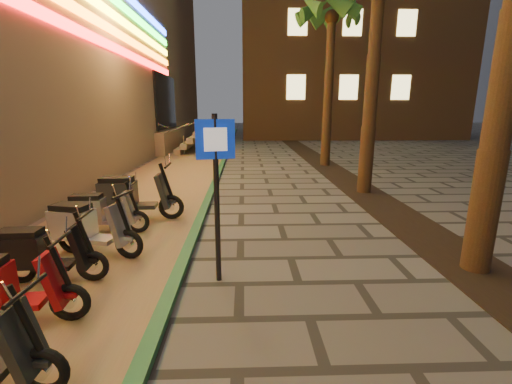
{
  "coord_description": "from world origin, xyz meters",
  "views": [
    {
      "loc": [
        0.08,
        -2.71,
        2.39
      ],
      "look_at": [
        0.25,
        2.21,
        1.2
      ],
      "focal_mm": 24.0,
      "sensor_mm": 36.0,
      "label": 1
    }
  ],
  "objects_px": {
    "pedestrian_sign": "(216,177)",
    "scooter_5": "(2,288)",
    "scooter_7": "(86,227)",
    "scooter_8": "(100,212)",
    "scooter_6": "(39,253)",
    "scooter_9": "(131,196)"
  },
  "relations": [
    {
      "from": "pedestrian_sign",
      "to": "scooter_5",
      "type": "xyz_separation_m",
      "value": [
        -2.34,
        -0.95,
        -1.06
      ]
    },
    {
      "from": "scooter_7",
      "to": "scooter_8",
      "type": "relative_size",
      "value": 1.09
    },
    {
      "from": "scooter_6",
      "to": "scooter_9",
      "type": "bearing_deg",
      "value": 80.36
    },
    {
      "from": "scooter_5",
      "to": "scooter_8",
      "type": "bearing_deg",
      "value": 88.42
    },
    {
      "from": "pedestrian_sign",
      "to": "scooter_5",
      "type": "bearing_deg",
      "value": -170.67
    },
    {
      "from": "scooter_7",
      "to": "scooter_8",
      "type": "height_order",
      "value": "scooter_7"
    },
    {
      "from": "pedestrian_sign",
      "to": "scooter_8",
      "type": "height_order",
      "value": "pedestrian_sign"
    },
    {
      "from": "pedestrian_sign",
      "to": "scooter_6",
      "type": "xyz_separation_m",
      "value": [
        -2.48,
        0.02,
        -1.07
      ]
    },
    {
      "from": "scooter_6",
      "to": "scooter_7",
      "type": "distance_m",
      "value": 0.97
    },
    {
      "from": "scooter_5",
      "to": "scooter_6",
      "type": "relative_size",
      "value": 1.02
    },
    {
      "from": "scooter_8",
      "to": "scooter_9",
      "type": "distance_m",
      "value": 0.93
    },
    {
      "from": "scooter_6",
      "to": "scooter_8",
      "type": "height_order",
      "value": "scooter_8"
    },
    {
      "from": "pedestrian_sign",
      "to": "scooter_7",
      "type": "bearing_deg",
      "value": 144.1
    },
    {
      "from": "scooter_5",
      "to": "scooter_7",
      "type": "bearing_deg",
      "value": 83.92
    },
    {
      "from": "scooter_5",
      "to": "scooter_9",
      "type": "bearing_deg",
      "value": 82.86
    },
    {
      "from": "scooter_5",
      "to": "pedestrian_sign",
      "type": "bearing_deg",
      "value": 18.55
    },
    {
      "from": "scooter_6",
      "to": "pedestrian_sign",
      "type": "bearing_deg",
      "value": -2.39
    },
    {
      "from": "scooter_6",
      "to": "scooter_8",
      "type": "xyz_separation_m",
      "value": [
        0.04,
        1.95,
        0.0
      ]
    },
    {
      "from": "scooter_6",
      "to": "scooter_9",
      "type": "distance_m",
      "value": 2.83
    },
    {
      "from": "scooter_8",
      "to": "scooter_9",
      "type": "height_order",
      "value": "scooter_9"
    },
    {
      "from": "scooter_5",
      "to": "scooter_6",
      "type": "height_order",
      "value": "scooter_5"
    },
    {
      "from": "scooter_6",
      "to": "scooter_9",
      "type": "xyz_separation_m",
      "value": [
        0.38,
        2.81,
        0.1
      ]
    }
  ]
}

